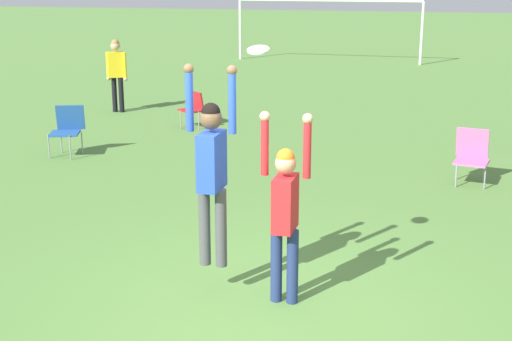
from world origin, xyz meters
The scene contains 9 objects.
ground_plane centered at (0.00, 0.00, 0.00)m, with size 120.00×120.00×0.00m, color #56843D.
person_jumping centered at (-0.55, 0.19, 1.44)m, with size 0.55×0.40×2.11m.
person_defending centered at (0.22, 0.18, 1.05)m, with size 0.53×0.38×1.99m.
frisbee centered at (-0.10, 0.35, 2.56)m, with size 0.22×0.22×0.08m.
camping_chair_1 centered at (2.14, 5.23, 0.49)m, with size 0.59×0.64×0.88m.
camping_chair_3 centered at (-3.69, 8.20, 0.45)m, with size 0.69×0.76×0.76m.
camping_chair_4 centered at (-5.08, 5.16, 0.54)m, with size 0.66×0.72×0.93m.
person_spectator_near centered at (-6.10, 9.35, 1.07)m, with size 0.56×0.39×1.77m.
soccer_goal centered at (-2.91, 20.92, 1.84)m, with size 7.10×0.10×2.35m.
Camera 1 is at (1.73, -6.41, 3.28)m, focal length 50.00 mm.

